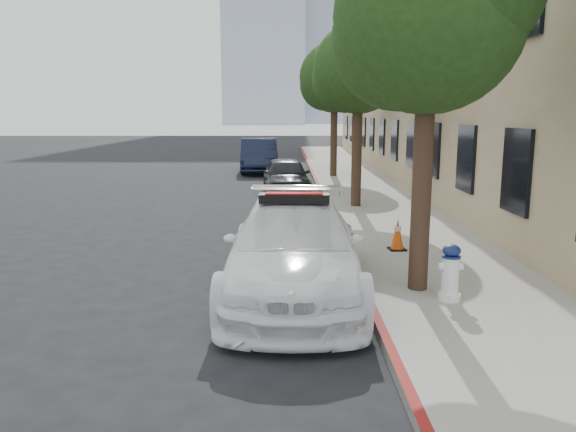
% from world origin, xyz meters
% --- Properties ---
extents(ground, '(120.00, 120.00, 0.00)m').
position_xyz_m(ground, '(0.00, 0.00, 0.00)').
color(ground, black).
rests_on(ground, ground).
extents(sidewalk, '(3.20, 50.00, 0.15)m').
position_xyz_m(sidewalk, '(3.60, 10.00, 0.07)').
color(sidewalk, gray).
rests_on(sidewalk, ground).
extents(curb_strip, '(0.12, 50.00, 0.15)m').
position_xyz_m(curb_strip, '(2.06, 10.00, 0.07)').
color(curb_strip, maroon).
rests_on(curb_strip, ground).
extents(building, '(8.00, 36.00, 10.00)m').
position_xyz_m(building, '(9.20, 15.00, 5.00)').
color(building, tan).
rests_on(building, ground).
extents(tower_right, '(14.00, 14.00, 44.00)m').
position_xyz_m(tower_right, '(9.00, 135.00, 22.00)').
color(tower_right, '#9EA8B7').
rests_on(tower_right, ground).
extents(tree_near, '(2.92, 2.82, 5.62)m').
position_xyz_m(tree_near, '(2.93, -2.01, 4.27)').
color(tree_near, black).
rests_on(tree_near, sidewalk).
extents(tree_mid, '(2.77, 2.64, 5.43)m').
position_xyz_m(tree_mid, '(2.93, 5.99, 4.16)').
color(tree_mid, black).
rests_on(tree_mid, sidewalk).
extents(tree_far, '(3.10, 3.00, 5.81)m').
position_xyz_m(tree_far, '(2.93, 13.99, 4.39)').
color(tree_far, black).
rests_on(tree_far, sidewalk).
extents(police_car, '(2.25, 5.24, 1.65)m').
position_xyz_m(police_car, '(0.95, -1.82, 0.75)').
color(police_car, white).
rests_on(police_car, ground).
extents(parked_car_mid, '(1.84, 4.00, 1.33)m').
position_xyz_m(parked_car_mid, '(0.83, 9.25, 0.66)').
color(parked_car_mid, black).
rests_on(parked_car_mid, ground).
extents(parked_car_far, '(1.98, 5.01, 1.62)m').
position_xyz_m(parked_car_far, '(-0.50, 16.95, 0.81)').
color(parked_car_far, black).
rests_on(parked_car_far, ground).
extents(fire_hydrant, '(0.35, 0.33, 0.85)m').
position_xyz_m(fire_hydrant, '(3.24, -2.56, 0.56)').
color(fire_hydrant, white).
rests_on(fire_hydrant, sidewalk).
extents(traffic_cone, '(0.37, 0.37, 0.64)m').
position_xyz_m(traffic_cone, '(3.07, 0.53, 0.47)').
color(traffic_cone, black).
rests_on(traffic_cone, sidewalk).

